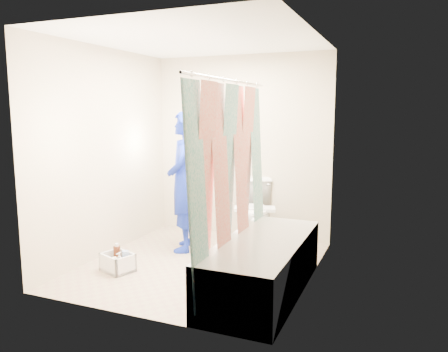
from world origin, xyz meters
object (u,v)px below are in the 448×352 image
at_px(cleaning_caddy, 118,263).
at_px(plumber, 184,182).
at_px(toilet, 255,212).
at_px(bathtub, 263,264).

bearing_deg(cleaning_caddy, plumber, 92.29).
xyz_separation_m(plumber, cleaning_caddy, (-0.30, -0.94, -0.75)).
height_order(toilet, cleaning_caddy, toilet).
relative_size(bathtub, plumber, 1.04).
distance_m(bathtub, cleaning_caddy, 1.58).
bearing_deg(plumber, bathtub, 36.72).
distance_m(bathtub, toilet, 1.52).
relative_size(bathtub, toilet, 2.14).
height_order(bathtub, plumber, plumber).
distance_m(toilet, cleaning_caddy, 1.83).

